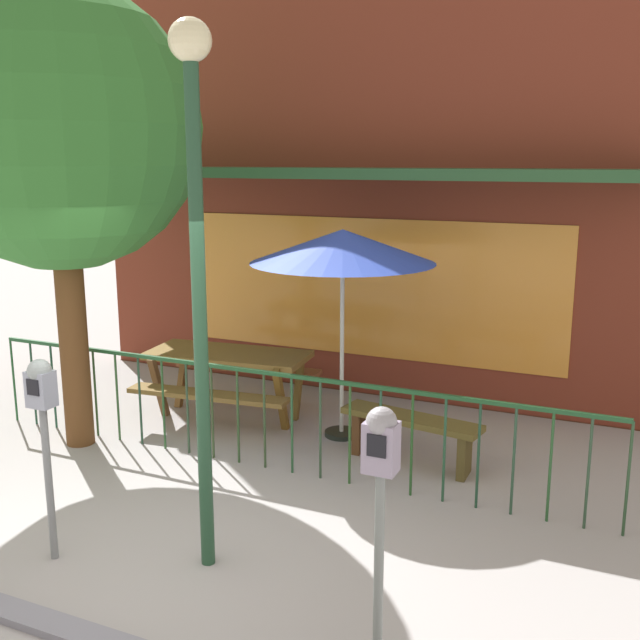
{
  "coord_description": "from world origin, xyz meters",
  "views": [
    {
      "loc": [
        3.22,
        -3.9,
        2.9
      ],
      "look_at": [
        0.4,
        2.33,
        1.41
      ],
      "focal_mm": 41.55,
      "sensor_mm": 36.0,
      "label": 1
    }
  ],
  "objects_px": {
    "patio_umbrella": "(343,247)",
    "parking_meter_far": "(381,471)",
    "street_tree": "(58,129)",
    "patio_bench": "(411,429)",
    "picnic_table_left": "(228,366)",
    "parking_meter_near": "(42,407)",
    "street_lamp": "(196,224)"
  },
  "relations": [
    {
      "from": "patio_bench",
      "to": "street_tree",
      "type": "relative_size",
      "value": 0.31
    },
    {
      "from": "parking_meter_near",
      "to": "parking_meter_far",
      "type": "bearing_deg",
      "value": -4.28
    },
    {
      "from": "picnic_table_left",
      "to": "street_tree",
      "type": "xyz_separation_m",
      "value": [
        -1.01,
        -1.31,
        2.57
      ]
    },
    {
      "from": "parking_meter_near",
      "to": "street_tree",
      "type": "bearing_deg",
      "value": 127.34
    },
    {
      "from": "picnic_table_left",
      "to": "street_lamp",
      "type": "xyz_separation_m",
      "value": [
        1.48,
        -2.75,
        1.87
      ]
    },
    {
      "from": "parking_meter_near",
      "to": "parking_meter_far",
      "type": "xyz_separation_m",
      "value": [
        2.61,
        -0.2,
        0.06
      ]
    },
    {
      "from": "picnic_table_left",
      "to": "street_tree",
      "type": "height_order",
      "value": "street_tree"
    },
    {
      "from": "street_tree",
      "to": "picnic_table_left",
      "type": "bearing_deg",
      "value": 52.44
    },
    {
      "from": "parking_meter_near",
      "to": "parking_meter_far",
      "type": "height_order",
      "value": "parking_meter_far"
    },
    {
      "from": "patio_umbrella",
      "to": "street_tree",
      "type": "relative_size",
      "value": 0.48
    },
    {
      "from": "parking_meter_near",
      "to": "patio_umbrella",
      "type": "bearing_deg",
      "value": 72.74
    },
    {
      "from": "patio_umbrella",
      "to": "parking_meter_near",
      "type": "height_order",
      "value": "patio_umbrella"
    },
    {
      "from": "patio_bench",
      "to": "parking_meter_near",
      "type": "xyz_separation_m",
      "value": [
        -1.87,
        -2.77,
        0.83
      ]
    },
    {
      "from": "patio_umbrella",
      "to": "parking_meter_far",
      "type": "relative_size",
      "value": 1.37
    },
    {
      "from": "street_tree",
      "to": "patio_umbrella",
      "type": "bearing_deg",
      "value": 28.73
    },
    {
      "from": "patio_bench",
      "to": "street_tree",
      "type": "xyz_separation_m",
      "value": [
        -3.28,
        -0.92,
        2.83
      ]
    },
    {
      "from": "patio_bench",
      "to": "street_tree",
      "type": "bearing_deg",
      "value": -164.35
    },
    {
      "from": "parking_meter_far",
      "to": "street_lamp",
      "type": "distance_m",
      "value": 2.06
    },
    {
      "from": "picnic_table_left",
      "to": "patio_umbrella",
      "type": "height_order",
      "value": "patio_umbrella"
    },
    {
      "from": "picnic_table_left",
      "to": "parking_meter_near",
      "type": "distance_m",
      "value": 3.24
    },
    {
      "from": "parking_meter_near",
      "to": "patio_bench",
      "type": "bearing_deg",
      "value": 55.99
    },
    {
      "from": "picnic_table_left",
      "to": "street_tree",
      "type": "relative_size",
      "value": 0.43
    },
    {
      "from": "street_tree",
      "to": "street_lamp",
      "type": "bearing_deg",
      "value": -30.04
    },
    {
      "from": "parking_meter_far",
      "to": "street_lamp",
      "type": "bearing_deg",
      "value": 158.39
    },
    {
      "from": "picnic_table_left",
      "to": "patio_umbrella",
      "type": "relative_size",
      "value": 0.88
    },
    {
      "from": "street_lamp",
      "to": "street_tree",
      "type": "bearing_deg",
      "value": 149.96
    },
    {
      "from": "patio_umbrella",
      "to": "parking_meter_near",
      "type": "xyz_separation_m",
      "value": [
        -0.98,
        -3.17,
        -0.84
      ]
    },
    {
      "from": "patio_umbrella",
      "to": "street_tree",
      "type": "height_order",
      "value": "street_tree"
    },
    {
      "from": "patio_umbrella",
      "to": "parking_meter_far",
      "type": "distance_m",
      "value": 3.82
    },
    {
      "from": "picnic_table_left",
      "to": "parking_meter_far",
      "type": "distance_m",
      "value": 4.56
    },
    {
      "from": "parking_meter_far",
      "to": "street_tree",
      "type": "bearing_deg",
      "value": 153.03
    },
    {
      "from": "patio_bench",
      "to": "parking_meter_far",
      "type": "bearing_deg",
      "value": -75.97
    }
  ]
}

